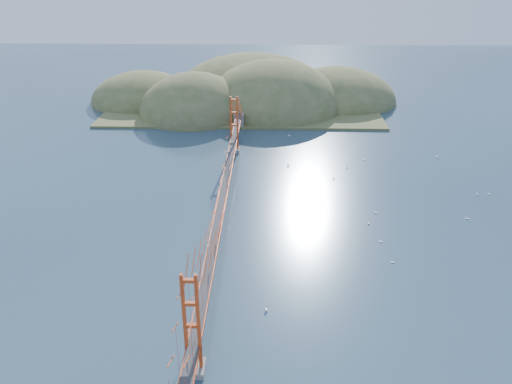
{
  "coord_description": "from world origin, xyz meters",
  "views": [
    {
      "loc": [
        7.1,
        -66.72,
        37.91
      ],
      "look_at": [
        5.25,
        0.0,
        5.35
      ],
      "focal_mm": 35.0,
      "sensor_mm": 36.0,
      "label": 1
    }
  ],
  "objects_px": {
    "sailboat_1": "(376,212)",
    "sailboat_2": "(381,241)",
    "bridge": "(221,181)",
    "sailboat_0": "(368,222)"
  },
  "relations": [
    {
      "from": "bridge",
      "to": "sailboat_1",
      "type": "height_order",
      "value": "bridge"
    },
    {
      "from": "sailboat_1",
      "to": "sailboat_0",
      "type": "relative_size",
      "value": 1.08
    },
    {
      "from": "bridge",
      "to": "sailboat_0",
      "type": "xyz_separation_m",
      "value": [
        22.54,
        0.3,
        -6.87
      ]
    },
    {
      "from": "sailboat_1",
      "to": "sailboat_0",
      "type": "distance_m",
      "value": 3.79
    },
    {
      "from": "sailboat_1",
      "to": "bridge",
      "type": "bearing_deg",
      "value": -171.4
    },
    {
      "from": "bridge",
      "to": "sailboat_2",
      "type": "height_order",
      "value": "bridge"
    },
    {
      "from": "sailboat_1",
      "to": "sailboat_2",
      "type": "bearing_deg",
      "value": -95.98
    },
    {
      "from": "sailboat_0",
      "to": "sailboat_2",
      "type": "bearing_deg",
      "value": -81.51
    },
    {
      "from": "sailboat_0",
      "to": "sailboat_2",
      "type": "relative_size",
      "value": 1.01
    },
    {
      "from": "sailboat_2",
      "to": "sailboat_0",
      "type": "bearing_deg",
      "value": 98.49
    }
  ]
}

